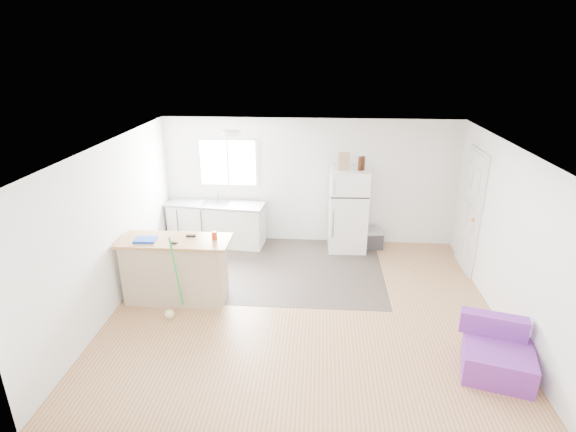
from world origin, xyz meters
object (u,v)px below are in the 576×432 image
object	(u,v)px
kitchen_cabinets	(217,223)
peninsula	(176,269)
cleaner_jug	(213,296)
blue_tray	(145,240)
cardboard_box	(343,161)
bottle_left	(360,164)
purple_seat	(497,355)
bottle_right	(363,163)
mop	(171,303)
refrigerator	(348,210)
red_cup	(214,235)
cooler	(370,238)

from	to	relation	value
kitchen_cabinets	peninsula	distance (m)	2.08
cleaner_jug	blue_tray	distance (m)	1.28
cardboard_box	bottle_left	xyz separation A→B (m)	(0.29, -0.05, -0.02)
peninsula	purple_seat	bearing A→B (deg)	-17.42
purple_seat	bottle_right	distance (m)	3.88
peninsula	mop	distance (m)	0.56
refrigerator	bottle_left	distance (m)	0.92
blue_tray	bottle_right	size ratio (longest dim) A/B	1.20
peninsula	red_cup	size ratio (longest dim) A/B	13.45
bottle_left	purple_seat	bearing A→B (deg)	-66.38
peninsula	red_cup	distance (m)	0.82
cooler	purple_seat	size ratio (longest dim) A/B	0.58
mop	refrigerator	bearing A→B (deg)	42.81
cleaner_jug	purple_seat	bearing A→B (deg)	-35.43
cooler	cardboard_box	world-z (taller)	cardboard_box
mop	blue_tray	xyz separation A→B (m)	(-0.44, 0.40, 0.78)
peninsula	blue_tray	xyz separation A→B (m)	(-0.38, -0.08, 0.51)
bottle_left	refrigerator	bearing A→B (deg)	156.85
red_cup	mop	bearing A→B (deg)	-135.60
red_cup	bottle_right	world-z (taller)	bottle_right
refrigerator	blue_tray	size ratio (longest dim) A/B	5.17
peninsula	bottle_left	xyz separation A→B (m)	(2.81, 1.96, 1.17)
blue_tray	mop	bearing A→B (deg)	-42.27
purple_seat	bottle_right	bearing A→B (deg)	127.76
cooler	mop	bearing A→B (deg)	-148.42
cleaner_jug	bottle_right	world-z (taller)	bottle_right
purple_seat	red_cup	bearing A→B (deg)	174.67
refrigerator	bottle_left	xyz separation A→B (m)	(0.16, -0.07, 0.90)
refrigerator	red_cup	size ratio (longest dim) A/B	12.92
cardboard_box	purple_seat	bearing A→B (deg)	-62.66
purple_seat	peninsula	bearing A→B (deg)	178.05
cooler	blue_tray	bearing A→B (deg)	-156.75
peninsula	mop	world-z (taller)	mop
refrigerator	cleaner_jug	size ratio (longest dim) A/B	5.22
mop	cardboard_box	bearing A→B (deg)	43.94
peninsula	cooler	xyz separation A→B (m)	(3.09, 2.09, -0.31)
peninsula	cleaner_jug	distance (m)	0.68
red_cup	refrigerator	bearing A→B (deg)	44.15
peninsula	purple_seat	world-z (taller)	peninsula
kitchen_cabinets	cleaner_jug	world-z (taller)	kitchen_cabinets
cooler	bottle_right	bearing A→B (deg)	-167.81
cooler	bottle_left	distance (m)	1.52
cleaner_jug	bottle_left	distance (m)	3.42
cooler	bottle_right	xyz separation A→B (m)	(-0.22, -0.08, 1.49)
cleaner_jug	bottle_left	world-z (taller)	bottle_left
cardboard_box	bottle_left	world-z (taller)	cardboard_box
kitchen_cabinets	blue_tray	world-z (taller)	kitchen_cabinets
peninsula	mop	bearing A→B (deg)	-82.40
cardboard_box	bottle_right	world-z (taller)	cardboard_box
refrigerator	red_cup	world-z (taller)	refrigerator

